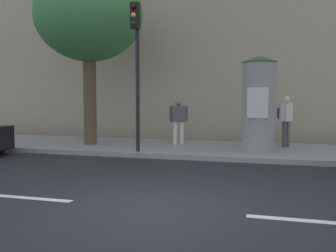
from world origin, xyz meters
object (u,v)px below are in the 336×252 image
(poster_column, at_px, (259,103))
(pedestrian_with_backpack, at_px, (286,116))
(street_tree, at_px, (89,16))
(traffic_light, at_px, (136,53))
(pedestrian_tallest, at_px, (178,118))

(poster_column, height_order, pedestrian_with_backpack, poster_column)
(street_tree, distance_m, pedestrian_with_backpack, 7.55)
(poster_column, distance_m, street_tree, 6.56)
(traffic_light, bearing_deg, poster_column, 17.66)
(traffic_light, xyz_separation_m, street_tree, (-2.30, 1.45, 1.49))
(traffic_light, relative_size, poster_column, 1.52)
(poster_column, relative_size, street_tree, 0.48)
(traffic_light, height_order, pedestrian_with_backpack, traffic_light)
(traffic_light, xyz_separation_m, pedestrian_tallest, (0.71, 2.27, -2.05))
(street_tree, bearing_deg, pedestrian_with_backpack, 9.50)
(traffic_light, bearing_deg, pedestrian_tallest, 72.59)
(street_tree, bearing_deg, traffic_light, -32.26)
(poster_column, relative_size, pedestrian_with_backpack, 1.72)
(poster_column, distance_m, pedestrian_tallest, 3.10)
(pedestrian_tallest, bearing_deg, pedestrian_with_backpack, 4.65)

